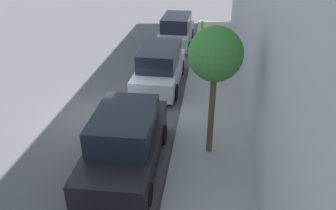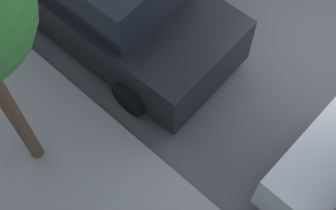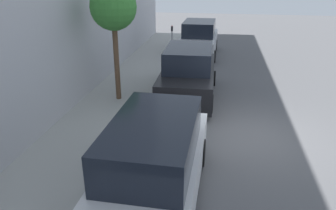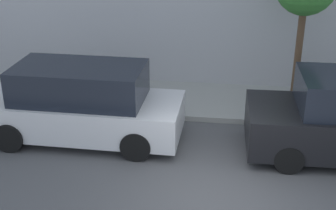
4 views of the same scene
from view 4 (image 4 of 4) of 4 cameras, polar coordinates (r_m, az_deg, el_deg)
ground_plane at (r=9.59m, az=5.49°, el=-11.41°), size 60.00×60.00×0.00m
sidewalk at (r=13.74m, az=6.41°, el=0.40°), size 2.55×32.00×0.15m
parked_minivan_third at (r=11.61m, az=-10.53°, el=0.11°), size 2.02×4.93×1.90m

